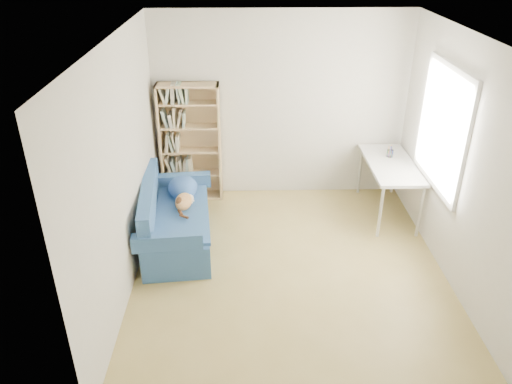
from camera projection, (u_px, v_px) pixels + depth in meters
ground at (290, 271)px, 5.73m from camera, size 4.00×4.00×0.00m
room_shell at (304, 137)px, 5.00m from camera, size 3.54×4.04×2.62m
sofa at (174, 219)px, 6.14m from camera, size 0.92×1.69×0.80m
bookshelf at (191, 147)px, 6.98m from camera, size 0.84×0.26×1.68m
desk at (391, 168)px, 6.59m from camera, size 0.60×1.31×0.75m
pen_cup at (390, 153)px, 6.72m from camera, size 0.08×0.08×0.16m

